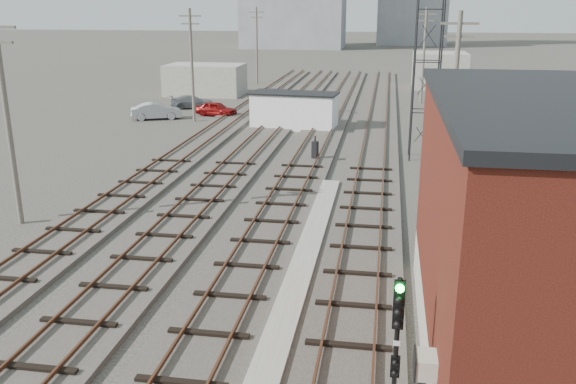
% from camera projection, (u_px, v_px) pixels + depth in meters
% --- Properties ---
extents(ground, '(320.00, 320.00, 0.00)m').
position_uv_depth(ground, '(356.00, 98.00, 62.76)').
color(ground, '#282621').
rests_on(ground, ground).
extents(track_right, '(3.20, 90.00, 0.39)m').
position_uv_depth(track_right, '(375.00, 141.00, 42.54)').
color(track_right, '#332D28').
rests_on(track_right, ground).
extents(track_mid_right, '(3.20, 90.00, 0.39)m').
position_uv_depth(track_mid_right, '(318.00, 139.00, 43.16)').
color(track_mid_right, '#332D28').
rests_on(track_mid_right, ground).
extents(track_mid_left, '(3.20, 90.00, 0.39)m').
position_uv_depth(track_mid_left, '(262.00, 138.00, 43.78)').
color(track_mid_left, '#332D28').
rests_on(track_mid_left, ground).
extents(track_left, '(3.20, 90.00, 0.39)m').
position_uv_depth(track_left, '(209.00, 136.00, 44.40)').
color(track_left, '#332D28').
rests_on(track_left, ground).
extents(platform_curb, '(0.90, 28.00, 0.26)m').
position_uv_depth(platform_curb, '(289.00, 306.00, 19.27)').
color(platform_curb, gray).
rests_on(platform_curb, ground).
extents(brick_building, '(6.54, 12.20, 7.22)m').
position_uv_depth(brick_building, '(552.00, 240.00, 15.27)').
color(brick_building, gray).
rests_on(brick_building, ground).
extents(lattice_tower, '(1.60, 1.60, 15.00)m').
position_uv_depth(lattice_tower, '(429.00, 36.00, 36.13)').
color(lattice_tower, black).
rests_on(lattice_tower, ground).
extents(utility_pole_left_a, '(1.80, 0.24, 9.00)m').
position_uv_depth(utility_pole_left_a, '(7.00, 116.00, 25.56)').
color(utility_pole_left_a, '#595147').
rests_on(utility_pole_left_a, ground).
extents(utility_pole_left_b, '(1.80, 0.24, 9.00)m').
position_uv_depth(utility_pole_left_b, '(192.00, 62.00, 49.13)').
color(utility_pole_left_b, '#595147').
rests_on(utility_pole_left_b, ground).
extents(utility_pole_left_c, '(1.80, 0.24, 9.00)m').
position_uv_depth(utility_pole_left_c, '(257.00, 43.00, 72.71)').
color(utility_pole_left_c, '#595147').
rests_on(utility_pole_left_c, ground).
extents(utility_pole_right_a, '(1.80, 0.24, 9.00)m').
position_uv_depth(utility_pole_right_a, '(454.00, 99.00, 30.17)').
color(utility_pole_right_a, '#595147').
rests_on(utility_pole_right_a, ground).
extents(utility_pole_right_b, '(1.80, 0.24, 9.00)m').
position_uv_depth(utility_pole_right_b, '(424.00, 53.00, 58.46)').
color(utility_pole_right_b, '#595147').
rests_on(utility_pole_right_b, ground).
extents(shed_left, '(8.00, 5.00, 3.20)m').
position_uv_depth(shed_left, '(205.00, 80.00, 64.76)').
color(shed_left, gray).
rests_on(shed_left, ground).
extents(shed_right, '(6.00, 6.00, 4.00)m').
position_uv_depth(shed_right, '(439.00, 70.00, 70.21)').
color(shed_right, gray).
rests_on(shed_right, ground).
extents(signal_mast, '(0.40, 0.40, 3.77)m').
position_uv_depth(signal_mast, '(396.00, 346.00, 13.23)').
color(signal_mast, gray).
rests_on(signal_mast, ground).
extents(switch_stand, '(0.43, 0.43, 1.48)m').
position_uv_depth(switch_stand, '(315.00, 150.00, 37.41)').
color(switch_stand, black).
rests_on(switch_stand, ground).
extents(site_trailer, '(6.89, 3.49, 2.80)m').
position_uv_depth(site_trailer, '(294.00, 110.00, 47.17)').
color(site_trailer, white).
rests_on(site_trailer, ground).
extents(car_red, '(3.85, 2.24, 1.23)m').
position_uv_depth(car_red, '(216.00, 109.00, 52.72)').
color(car_red, maroon).
rests_on(car_red, ground).
extents(car_silver, '(4.42, 2.98, 1.38)m').
position_uv_depth(car_silver, '(156.00, 111.00, 51.17)').
color(car_silver, '#9DA0A4').
rests_on(car_silver, ground).
extents(car_grey, '(4.39, 3.02, 1.18)m').
position_uv_depth(car_grey, '(192.00, 102.00, 56.64)').
color(car_grey, slate).
rests_on(car_grey, ground).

